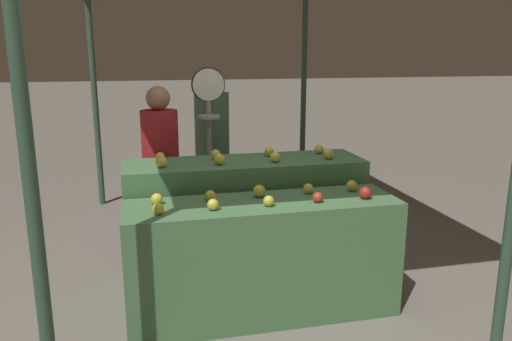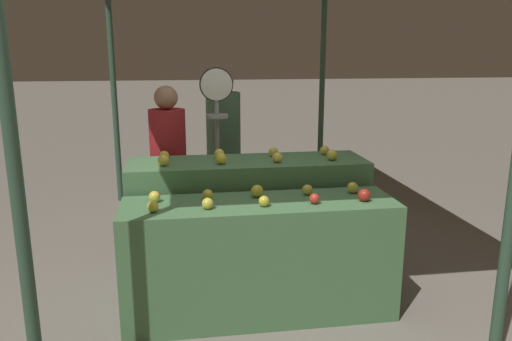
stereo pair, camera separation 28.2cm
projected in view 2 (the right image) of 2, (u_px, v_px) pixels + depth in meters
ground_plane at (260, 312)px, 3.62m from camera, size 60.00×60.00×0.00m
display_counter_front at (260, 259)px, 3.53m from camera, size 1.90×0.55×0.84m
display_counter_back at (248, 220)px, 4.08m from camera, size 1.90×0.55×1.00m
apple_front_0 at (153, 206)px, 3.20m from camera, size 0.08×0.08×0.08m
apple_front_1 at (208, 203)px, 3.26m from camera, size 0.08×0.08×0.08m
apple_front_2 at (264, 201)px, 3.32m from camera, size 0.07×0.07×0.07m
apple_front_3 at (314, 199)px, 3.38m from camera, size 0.07×0.07×0.07m
apple_front_4 at (364, 195)px, 3.43m from camera, size 0.09×0.09×0.09m
apple_front_5 at (154, 197)px, 3.41m from camera, size 0.08×0.08×0.08m
apple_front_6 at (208, 195)px, 3.47m from camera, size 0.07×0.07×0.07m
apple_front_7 at (258, 191)px, 3.53m from camera, size 0.09×0.09×0.09m
apple_front_8 at (307, 190)px, 3.59m from camera, size 0.08×0.08×0.08m
apple_front_9 at (353, 188)px, 3.63m from camera, size 0.08×0.08×0.08m
apple_back_0 at (163, 160)px, 3.76m from camera, size 0.09×0.09×0.09m
apple_back_1 at (221, 159)px, 3.82m from camera, size 0.09×0.09×0.09m
apple_back_2 at (277, 158)px, 3.88m from camera, size 0.08×0.08×0.08m
apple_back_3 at (332, 155)px, 3.96m from camera, size 0.08×0.08×0.08m
apple_back_4 at (164, 155)px, 3.98m from camera, size 0.07×0.07×0.07m
apple_back_5 at (219, 154)px, 4.02m from camera, size 0.08×0.08×0.08m
apple_back_6 at (273, 152)px, 4.10m from camera, size 0.08×0.08×0.08m
apple_back_7 at (325, 150)px, 4.17m from camera, size 0.08×0.08×0.08m
produce_scale at (217, 119)px, 4.48m from camera, size 0.30×0.20×1.71m
person_vendor_at_scale at (169, 160)px, 4.42m from camera, size 0.41×0.41×1.56m
person_customer_left at (224, 140)px, 5.11m from camera, size 0.47×0.47×1.66m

